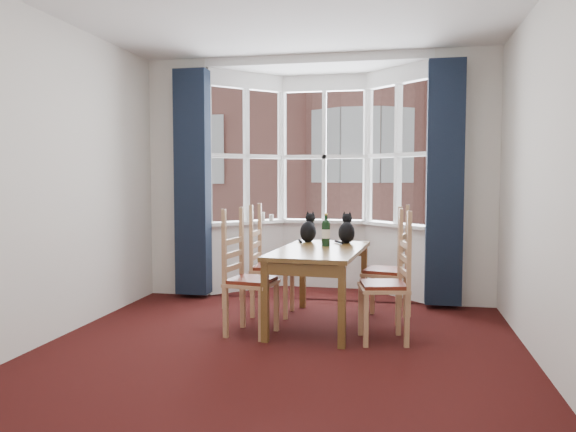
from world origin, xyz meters
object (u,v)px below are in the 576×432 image
(chair_left_far, at_px, (264,269))
(candle_extra, at_px, (271,218))
(chair_right_far, at_px, (394,273))
(chair_right_near, at_px, (394,287))
(cat_right, at_px, (347,231))
(chair_left_near, at_px, (242,282))
(candle_tall, at_px, (251,216))
(wine_bottle, at_px, (326,232))
(cat_left, at_px, (308,230))
(dining_table, at_px, (320,258))
(candle_short, at_px, (263,217))

(chair_left_far, height_order, candle_extra, candle_extra)
(chair_right_far, bearing_deg, chair_right_near, -89.71)
(chair_left_far, height_order, cat_right, cat_right)
(chair_left_near, xyz_separation_m, chair_right_far, (1.34, 0.73, 0.00))
(candle_extra, bearing_deg, chair_left_far, -80.62)
(candle_tall, distance_m, candle_extra, 0.25)
(wine_bottle, bearing_deg, cat_left, 124.93)
(dining_table, xyz_separation_m, cat_right, (0.21, 0.50, 0.21))
(chair_left_near, distance_m, chair_right_near, 1.35)
(chair_left_far, bearing_deg, chair_left_near, -91.76)
(chair_left_near, bearing_deg, candle_short, 98.37)
(chair_right_far, bearing_deg, wine_bottle, -170.73)
(chair_right_far, distance_m, candle_extra, 2.00)
(chair_right_near, height_order, candle_short, candle_short)
(candle_short, xyz_separation_m, candle_extra, (0.11, 0.02, -0.01))
(chair_left_far, xyz_separation_m, cat_right, (0.83, 0.18, 0.39))
(candle_short, bearing_deg, chair_left_far, -75.50)
(chair_left_far, distance_m, cat_left, 0.62)
(cat_left, bearing_deg, candle_tall, 132.59)
(cat_left, bearing_deg, cat_right, -3.63)
(chair_left_near, distance_m, chair_left_far, 0.74)
(cat_right, xyz_separation_m, wine_bottle, (-0.18, -0.30, 0.02))
(cat_left, relative_size, candle_extra, 4.09)
(candle_extra, bearing_deg, candle_short, -169.46)
(cat_left, relative_size, candle_tall, 2.56)
(cat_left, height_order, cat_right, cat_right)
(chair_left_near, bearing_deg, cat_right, 47.02)
(cat_right, bearing_deg, dining_table, -112.42)
(chair_left_far, bearing_deg, candle_extra, 99.38)
(chair_left_near, xyz_separation_m, candle_tall, (-0.42, 1.90, 0.46))
(chair_right_far, bearing_deg, candle_tall, 146.51)
(candle_tall, height_order, candle_short, candle_tall)
(candle_tall, height_order, candle_extra, candle_tall)
(chair_right_far, height_order, candle_extra, candle_extra)
(dining_table, height_order, candle_extra, candle_extra)
(cat_left, bearing_deg, dining_table, -69.65)
(dining_table, bearing_deg, wine_bottle, 81.32)
(dining_table, xyz_separation_m, candle_short, (-0.93, 1.51, 0.27))
(chair_right_far, relative_size, cat_right, 2.78)
(candle_tall, bearing_deg, candle_extra, 11.43)
(dining_table, relative_size, chair_right_far, 1.62)
(chair_left_near, relative_size, chair_left_far, 1.00)
(chair_left_near, bearing_deg, chair_left_far, 88.24)
(wine_bottle, xyz_separation_m, candle_tall, (-1.10, 1.28, 0.05))
(dining_table, height_order, candle_short, candle_short)
(cat_left, relative_size, candle_short, 3.01)
(cat_left, distance_m, candle_extra, 1.19)
(cat_left, relative_size, wine_bottle, 1.01)
(wine_bottle, height_order, candle_short, wine_bottle)
(candle_tall, bearing_deg, chair_right_near, -46.69)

